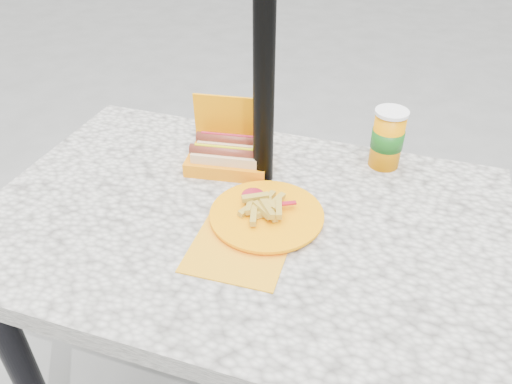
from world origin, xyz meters
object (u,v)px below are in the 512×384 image
(fries_plate, at_px, (264,216))
(soda_cup, at_px, (387,138))
(umbrella_pole, at_px, (264,43))
(hotdog_box, at_px, (229,154))

(fries_plate, height_order, soda_cup, soda_cup)
(fries_plate, bearing_deg, umbrella_pole, 108.32)
(fries_plate, relative_size, soda_cup, 2.21)
(hotdog_box, xyz_separation_m, fries_plate, (0.16, -0.19, -0.03))
(fries_plate, bearing_deg, hotdog_box, 129.29)
(umbrella_pole, height_order, fries_plate, umbrella_pole)
(umbrella_pole, bearing_deg, hotdog_box, 165.98)
(umbrella_pole, relative_size, fries_plate, 6.29)
(hotdog_box, relative_size, soda_cup, 1.43)
(hotdog_box, bearing_deg, soda_cup, 11.27)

